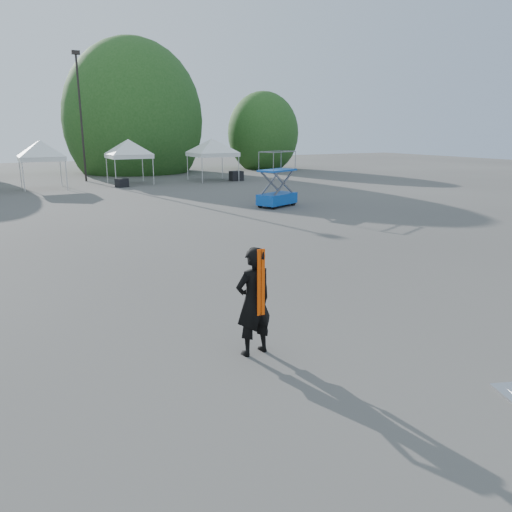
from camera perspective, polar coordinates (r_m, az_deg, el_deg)
name	(u,v)px	position (r m, az deg, el deg)	size (l,w,h in m)	color
ground	(211,313)	(11.34, -5.11, -6.52)	(120.00, 120.00, 0.00)	#474442
light_pole_east	(80,110)	(42.40, -19.44, 15.51)	(0.60, 0.25, 9.80)	black
tree_mid_e	(134,121)	(50.51, -13.80, 14.79)	(5.12, 5.12, 7.79)	#382314
tree_far_e	(263,133)	(53.58, 0.81, 13.83)	(3.84, 3.84, 5.84)	#382314
tent_e	(40,144)	(37.84, -23.46, 11.66)	(4.08, 4.08, 3.88)	silver
tent_f	(128,143)	(39.37, -14.41, 12.43)	(4.24, 4.24, 3.88)	silver
tent_g	(212,142)	(40.86, -5.03, 12.86)	(4.71, 4.71, 3.88)	silver
man	(254,301)	(9.00, -0.27, -5.20)	(0.79, 0.57, 2.02)	black
scissor_lift	(277,179)	(26.77, 2.44, 8.78)	(2.52, 1.92, 2.91)	#0D40B3
crate_mid	(122,183)	(37.37, -15.08, 8.08)	(0.79, 0.62, 0.62)	black
crate_east	(236,176)	(40.78, -2.26, 9.14)	(0.99, 0.77, 0.77)	black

